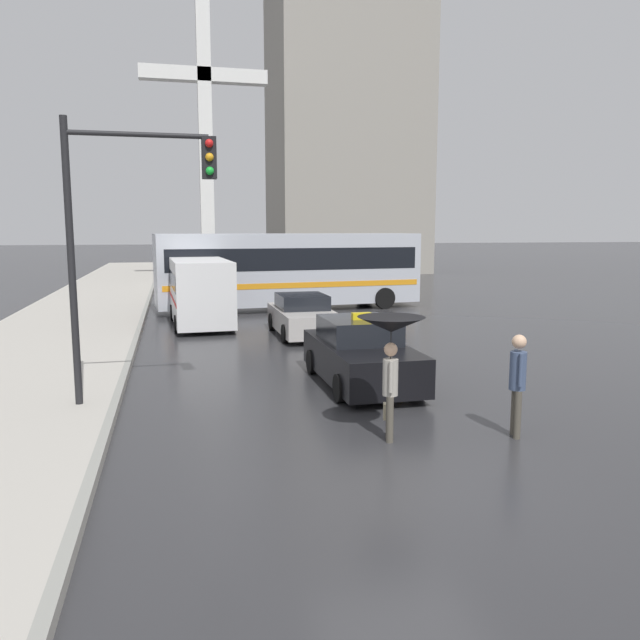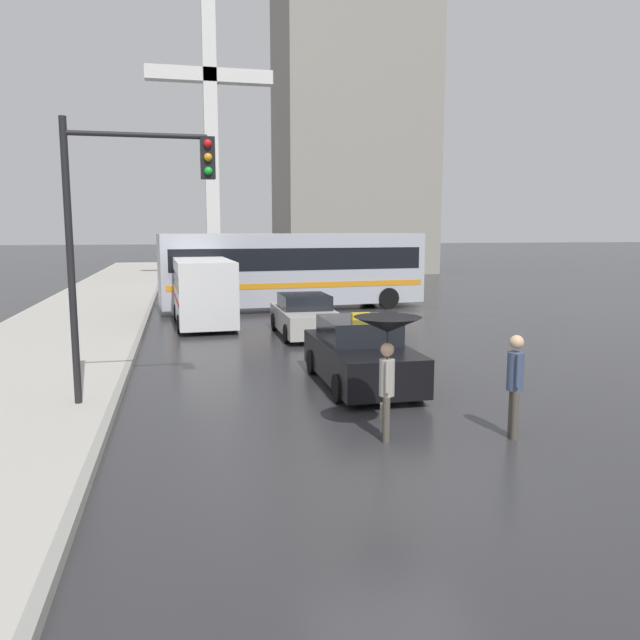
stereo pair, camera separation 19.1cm
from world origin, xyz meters
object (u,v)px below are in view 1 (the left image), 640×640
object	(u,v)px
city_bus	(290,267)
pedestrian_man	(518,377)
taxi	(360,354)
ambulance_van	(200,289)
pedestrian_with_umbrella	(391,337)
traffic_light	(129,213)
sedan_red	(303,316)
monument_cross	(205,121)

from	to	relation	value
city_bus	pedestrian_man	world-z (taller)	city_bus
taxi	ambulance_van	world-z (taller)	ambulance_van
pedestrian_with_umbrella	city_bus	bearing A→B (deg)	11.84
pedestrian_man	city_bus	bearing A→B (deg)	-161.83
ambulance_van	traffic_light	size ratio (longest dim) A/B	0.96
taxi	pedestrian_man	xyz separation A→B (m)	(1.53, -4.20, 0.36)
taxi	traffic_light	bearing A→B (deg)	10.57
city_bus	traffic_light	bearing A→B (deg)	-26.43
taxi	traffic_light	xyz separation A→B (m)	(-4.96, -0.92, 3.18)
sedan_red	pedestrian_with_umbrella	size ratio (longest dim) A/B	2.03
sedan_red	city_bus	distance (m)	7.18
ambulance_van	monument_cross	bearing A→B (deg)	-96.62
sedan_red	city_bus	world-z (taller)	city_bus
city_bus	traffic_light	xyz separation A→B (m)	(-5.92, -14.97, 2.00)
pedestrian_man	ambulance_van	bearing A→B (deg)	-145.22
pedestrian_man	sedan_red	bearing A→B (deg)	-156.33
traffic_light	taxi	bearing A→B (deg)	10.57
monument_cross	sedan_red	bearing A→B (deg)	-85.49
taxi	city_bus	bearing A→B (deg)	-93.92
pedestrian_with_umbrella	traffic_light	distance (m)	5.62
sedan_red	city_bus	bearing A→B (deg)	-97.04
city_bus	pedestrian_man	distance (m)	18.27
sedan_red	ambulance_van	size ratio (longest dim) A/B	0.80
pedestrian_man	monument_cross	size ratio (longest dim) A/B	0.09
taxi	traffic_light	distance (m)	5.96
taxi	sedan_red	world-z (taller)	taxi
pedestrian_man	traffic_light	size ratio (longest dim) A/B	0.32
traffic_light	ambulance_van	bearing A→B (deg)	80.92
pedestrian_with_umbrella	monument_cross	bearing A→B (deg)	18.82
ambulance_van	pedestrian_with_umbrella	world-z (taller)	ambulance_van
taxi	pedestrian_man	size ratio (longest dim) A/B	2.42
monument_cross	traffic_light	bearing A→B (deg)	-95.90
sedan_red	monument_cross	bearing A→B (deg)	-85.49
traffic_light	pedestrian_with_umbrella	bearing A→B (deg)	-34.43
taxi	pedestrian_man	bearing A→B (deg)	110.08
sedan_red	pedestrian_man	bearing A→B (deg)	97.31
ambulance_van	monument_cross	world-z (taller)	monument_cross
city_bus	pedestrian_man	xyz separation A→B (m)	(0.57, -18.24, -0.82)
pedestrian_with_umbrella	traffic_light	world-z (taller)	traffic_light
sedan_red	pedestrian_man	xyz separation A→B (m)	(1.44, -11.22, 0.42)
ambulance_van	pedestrian_man	xyz separation A→B (m)	(4.74, -14.24, -0.31)
sedan_red	monument_cross	size ratio (longest dim) A/B	0.23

